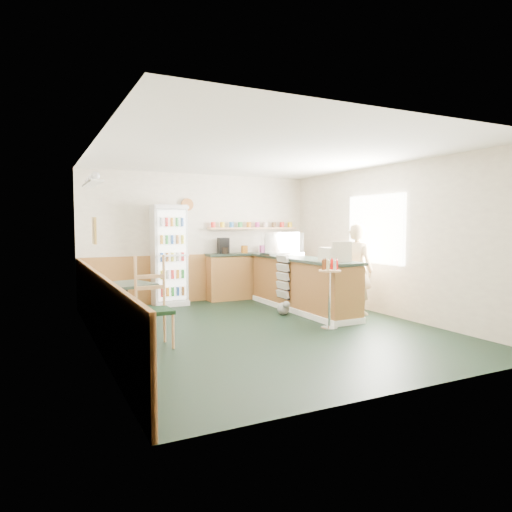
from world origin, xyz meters
TOP-DOWN VIEW (x-y plane):
  - ground at (0.00, 0.00)m, footprint 6.00×6.00m
  - room_envelope at (-0.23, 0.73)m, footprint 5.04×6.02m
  - service_counter at (1.35, 1.07)m, footprint 0.68×3.01m
  - back_counter at (1.19, 2.80)m, footprint 2.24×0.42m
  - drinks_fridge at (-0.76, 2.74)m, footprint 0.67×0.55m
  - display_case at (1.35, 1.83)m, footprint 0.80×0.42m
  - cash_register at (1.35, 0.03)m, footprint 0.45×0.47m
  - shopkeeper at (2.05, 0.29)m, footprint 0.54×0.64m
  - condiment_stand at (0.92, -0.44)m, footprint 0.35×0.35m
  - newspaper_rack at (0.99, 1.17)m, footprint 0.09×0.41m
  - cafe_table at (-2.05, 0.45)m, footprint 0.90×0.90m
  - cafe_chair at (-1.81, -0.20)m, footprint 0.46×0.46m
  - dog_doorstop at (0.82, 0.82)m, footprint 0.22×0.29m

SIDE VIEW (x-z plane):
  - ground at x=0.00m, z-range 0.00..0.00m
  - dog_doorstop at x=0.82m, z-range -0.01..0.26m
  - service_counter at x=1.35m, z-range -0.04..0.97m
  - back_counter at x=1.19m, z-range -0.29..1.40m
  - cafe_table at x=-2.05m, z-range 0.16..0.94m
  - cafe_chair at x=-1.81m, z-range 0.03..1.25m
  - newspaper_rack at x=0.99m, z-range 0.23..1.06m
  - condiment_stand at x=0.92m, z-range 0.16..1.24m
  - shopkeeper at x=2.05m, z-range 0.00..1.65m
  - drinks_fridge at x=-0.76m, z-range 0.00..2.03m
  - cash_register at x=1.35m, z-range 1.01..1.25m
  - display_case at x=1.35m, z-range 1.01..1.46m
  - room_envelope at x=-0.23m, z-range 0.16..2.88m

